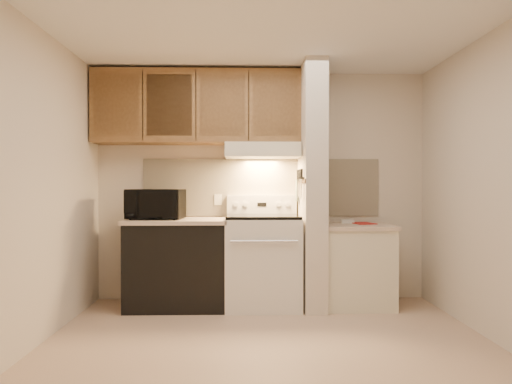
{
  "coord_description": "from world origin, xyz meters",
  "views": [
    {
      "loc": [
        -0.19,
        -3.55,
        1.24
      ],
      "look_at": [
        -0.08,
        0.75,
        1.19
      ],
      "focal_mm": 32.0,
      "sensor_mm": 36.0,
      "label": 1
    }
  ],
  "objects": [
    {
      "name": "range_knob_right_inner",
      "position": [
        0.18,
        1.4,
        1.05
      ],
      "size": [
        0.05,
        0.02,
        0.05
      ],
      "primitive_type": "cylinder",
      "rotation": [
        1.57,
        0.0,
        0.0
      ],
      "color": "silver",
      "rests_on": "range_backguard"
    },
    {
      "name": "partition_pillar",
      "position": [
        0.51,
        1.15,
        1.25
      ],
      "size": [
        0.22,
        0.7,
        2.5
      ],
      "primitive_type": "cube",
      "color": "beige",
      "rests_on": "floor"
    },
    {
      "name": "cab_gap_b",
      "position": [
        -0.69,
        1.16,
        2.08
      ],
      "size": [
        0.01,
        0.01,
        0.73
      ],
      "primitive_type": "cube",
      "color": "black",
      "rests_on": "upper_cabinets"
    },
    {
      "name": "cooktop",
      "position": [
        0.0,
        1.16,
        0.94
      ],
      "size": [
        0.74,
        0.64,
        0.03
      ],
      "primitive_type": "cube",
      "color": "black",
      "rests_on": "range_body"
    },
    {
      "name": "left_countertop",
      "position": [
        -0.88,
        1.17,
        0.89
      ],
      "size": [
        1.04,
        0.67,
        0.04
      ],
      "primitive_type": "cube",
      "color": "beige",
      "rests_on": "dishwasher_front"
    },
    {
      "name": "spoon_rest",
      "position": [
        -0.97,
        1.13,
        0.92
      ],
      "size": [
        0.24,
        0.12,
        0.02
      ],
      "primitive_type": "cube",
      "rotation": [
        0.0,
        0.0,
        -0.25
      ],
      "color": "black",
      "rests_on": "left_countertop"
    },
    {
      "name": "knife_handle_b",
      "position": [
        0.38,
        1.01,
        1.37
      ],
      "size": [
        0.02,
        0.02,
        0.1
      ],
      "primitive_type": "cylinder",
      "color": "black",
      "rests_on": "knife_strip"
    },
    {
      "name": "range_knob_right_outer",
      "position": [
        0.28,
        1.4,
        1.05
      ],
      "size": [
        0.05,
        0.02,
        0.05
      ],
      "primitive_type": "cylinder",
      "rotation": [
        1.57,
        0.0,
        0.0
      ],
      "color": "silver",
      "rests_on": "range_backguard"
    },
    {
      "name": "cab_door_a",
      "position": [
        -1.51,
        1.17,
        2.08
      ],
      "size": [
        0.46,
        0.01,
        0.63
      ],
      "primitive_type": "cube",
      "color": "brown",
      "rests_on": "upper_cabinets"
    },
    {
      "name": "knife_blade_a",
      "position": [
        0.38,
        0.94,
        1.22
      ],
      "size": [
        0.01,
        0.03,
        0.16
      ],
      "primitive_type": "cube",
      "color": "silver",
      "rests_on": "knife_strip"
    },
    {
      "name": "floor",
      "position": [
        0.0,
        0.0,
        0.0
      ],
      "size": [
        3.6,
        3.6,
        0.0
      ],
      "primitive_type": "plane",
      "color": "tan",
      "rests_on": "ground"
    },
    {
      "name": "wall_back",
      "position": [
        0.0,
        1.5,
        1.25
      ],
      "size": [
        3.6,
        2.5,
        0.02
      ],
      "primitive_type": "cube",
      "rotation": [
        1.57,
        0.0,
        0.0
      ],
      "color": "beige",
      "rests_on": "floor"
    },
    {
      "name": "range_backguard",
      "position": [
        0.0,
        1.44,
        1.05
      ],
      "size": [
        0.76,
        0.08,
        0.2
      ],
      "primitive_type": "cube",
      "color": "silver",
      "rests_on": "range_body"
    },
    {
      "name": "wall_left",
      "position": [
        -1.8,
        0.0,
        1.25
      ],
      "size": [
        0.02,
        3.0,
        2.5
      ],
      "primitive_type": "cube",
      "color": "beige",
      "rests_on": "floor"
    },
    {
      "name": "pillar_trim",
      "position": [
        0.39,
        1.15,
        1.3
      ],
      "size": [
        0.01,
        0.7,
        0.04
      ],
      "primitive_type": "cube",
      "color": "brown",
      "rests_on": "partition_pillar"
    },
    {
      "name": "knife_strip",
      "position": [
        0.39,
        1.1,
        1.32
      ],
      "size": [
        0.02,
        0.42,
        0.04
      ],
      "primitive_type": "cube",
      "color": "black",
      "rests_on": "partition_pillar"
    },
    {
      "name": "dishwasher_front",
      "position": [
        -0.88,
        1.17,
        0.43
      ],
      "size": [
        1.0,
        0.63,
        0.87
      ],
      "primitive_type": "cube",
      "color": "black",
      "rests_on": "floor"
    },
    {
      "name": "right_cab_base",
      "position": [
        0.97,
        1.15,
        0.4
      ],
      "size": [
        0.7,
        0.6,
        0.81
      ],
      "primitive_type": "cube",
      "color": "beige",
      "rests_on": "floor"
    },
    {
      "name": "hood_lip",
      "position": [
        0.0,
        1.07,
        1.58
      ],
      "size": [
        0.78,
        0.04,
        0.06
      ],
      "primitive_type": "cube",
      "color": "beige",
      "rests_on": "range_hood"
    },
    {
      "name": "cab_gap_a",
      "position": [
        -1.23,
        1.16,
        2.08
      ],
      "size": [
        0.01,
        0.01,
        0.73
      ],
      "primitive_type": "cube",
      "color": "black",
      "rests_on": "upper_cabinets"
    },
    {
      "name": "cab_gap_c",
      "position": [
        -0.14,
        1.16,
        2.08
      ],
      "size": [
        0.01,
        0.01,
        0.73
      ],
      "primitive_type": "cube",
      "color": "black",
      "rests_on": "upper_cabinets"
    },
    {
      "name": "cab_door_b",
      "position": [
        -0.96,
        1.17,
        2.08
      ],
      "size": [
        0.46,
        0.01,
        0.63
      ],
      "primitive_type": "cube",
      "color": "brown",
      "rests_on": "upper_cabinets"
    },
    {
      "name": "teal_jar",
      "position": [
        -1.23,
        1.36,
        0.96
      ],
      "size": [
        0.1,
        0.1,
        0.1
      ],
      "primitive_type": "cylinder",
      "rotation": [
        0.0,
        0.0,
        0.14
      ],
      "color": "#215A5B",
      "rests_on": "left_countertop"
    },
    {
      "name": "ceiling",
      "position": [
        0.0,
        0.0,
        2.5
      ],
      "size": [
        3.6,
        3.6,
        0.0
      ],
      "primitive_type": "plane",
      "rotation": [
        3.14,
        0.0,
        0.0
      ],
      "color": "white",
      "rests_on": "wall_back"
    },
    {
      "name": "outlet",
      "position": [
        -0.48,
        1.48,
        1.1
      ],
      "size": [
        0.08,
        0.01,
        0.12
      ],
      "primitive_type": "cube",
      "color": "beige",
      "rests_on": "backsplash"
    },
    {
      "name": "knife_handle_a",
      "position": [
        0.38,
        0.93,
        1.37
      ],
      "size": [
        0.02,
        0.02,
        0.1
      ],
      "primitive_type": "cylinder",
      "color": "black",
      "rests_on": "knife_strip"
    },
    {
      "name": "wall_right",
      "position": [
        1.8,
        0.0,
        1.25
      ],
      "size": [
        0.02,
        3.0,
        2.5
      ],
      "primitive_type": "cube",
      "color": "beige",
      "rests_on": "floor"
    },
    {
      "name": "backsplash",
      "position": [
        0.0,
        1.49,
        1.24
      ],
      "size": [
        2.6,
        0.02,
        0.63
      ],
      "primitive_type": "cube",
      "color": "#FFF0CB",
      "rests_on": "wall_back"
    },
    {
      "name": "cab_door_c",
      "position": [
        -0.42,
        1.17,
        2.08
      ],
      "size": [
        0.46,
        0.01,
        0.63
      ],
      "primitive_type": "cube",
      "color": "brown",
      "rests_on": "upper_cabinets"
    },
    {
      "name": "knife_blade_e",
      "position": [
        0.38,
        1.27,
        1.21
      ],
      "size": [
        0.01,
        0.04,
        0.18
      ],
      "primitive_type": "cube",
      "color": "silver",
      "rests_on": "knife_strip"
    },
    {
      "name": "oven_window",
      "position": [
        0.0,
        0.84,
        0.5
      ],
      "size": [
        0.5,
        0.01,
        0.3
      ],
      "primitive_type": "cube",
      "color": "black",
      "rests_on": "range_body"
    },
    {
      "name": "knife_handle_d",
      "position": [
        0.38,
        1.17,
        1.37
      ],
      "size": [
        0.02,
        0.02,
        0.1
      ],
      "primitive_type": "cylinder",
      "color": "black",
      "rests_on": "knife_strip"
    },
    {
      "name": "range_body",
      "position": [
        0.0,
        1.16,
        0.46
      ],
      "size": [
        0.76,
        0.65,
        0.92
      ],
      "primitive_type": "cube",
      "color": "silver",
      "rests_on": "floor"
    },
    {
      "name": "knife_blade_c",
      "position": [
        0.38,
        1.1,
        1.2
      ],
      "size": [
        0.01,
        0.04,
        0.2
      ],
      "primitive_type": "cube",
      "color": "silver",
      "rests_on": "knife_strip"
    },
    {
      "name": "upper_cabinets",
      "position": [
        -0.69,
        1.32,
        2.08
      ],
      "size": [
        2.18,
        0.33,
        0.77
      ],
      "primitive_type": "cube",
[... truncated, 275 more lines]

